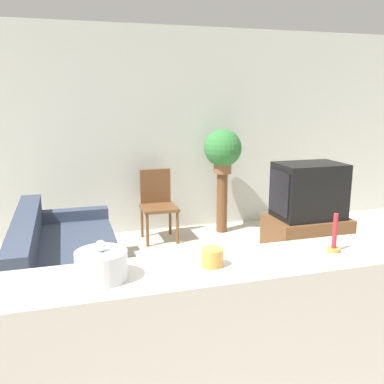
# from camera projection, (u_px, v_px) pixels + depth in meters

# --- Properties ---
(wall_back) EXTENTS (9.00, 0.06, 2.70)m
(wall_back) POSITION_uv_depth(u_px,v_px,m) (121.00, 132.00, 5.57)
(wall_back) COLOR silver
(wall_back) RESTS_ON ground_plane
(couch) EXTENTS (0.91, 1.96, 0.76)m
(couch) POSITION_uv_depth(u_px,v_px,m) (65.00, 266.00, 3.96)
(couch) COLOR #384256
(couch) RESTS_ON ground_plane
(tv_stand) EXTENTS (0.84, 0.58, 0.53)m
(tv_stand) POSITION_uv_depth(u_px,v_px,m) (306.00, 240.00, 4.72)
(tv_stand) COLOR brown
(tv_stand) RESTS_ON ground_plane
(television) EXTENTS (0.71, 0.49, 0.59)m
(television) POSITION_uv_depth(u_px,v_px,m) (308.00, 191.00, 4.59)
(television) COLOR black
(television) RESTS_ON tv_stand
(wooden_chair) EXTENTS (0.44, 0.44, 0.90)m
(wooden_chair) POSITION_uv_depth(u_px,v_px,m) (158.00, 201.00, 5.47)
(wooden_chair) COLOR brown
(wooden_chair) RESTS_ON ground_plane
(plant_stand) EXTENTS (0.14, 0.14, 0.81)m
(plant_stand) POSITION_uv_depth(u_px,v_px,m) (222.00, 203.00, 5.78)
(plant_stand) COLOR brown
(plant_stand) RESTS_ON ground_plane
(potted_plant) EXTENTS (0.50, 0.50, 0.58)m
(potted_plant) POSITION_uv_depth(u_px,v_px,m) (223.00, 149.00, 5.62)
(potted_plant) COLOR #8E5B3D
(potted_plant) RESTS_ON plant_stand
(foreground_counter) EXTENTS (2.90, 0.44, 1.01)m
(foreground_counter) POSITION_uv_depth(u_px,v_px,m) (223.00, 356.00, 2.21)
(foreground_counter) COLOR beige
(foreground_counter) RESTS_ON ground_plane
(decorative_bowl) EXTENTS (0.24, 0.24, 0.18)m
(decorative_bowl) POSITION_uv_depth(u_px,v_px,m) (101.00, 265.00, 1.92)
(decorative_bowl) COLOR silver
(decorative_bowl) RESTS_ON foreground_counter
(candle_jar) EXTENTS (0.11, 0.11, 0.09)m
(candle_jar) POSITION_uv_depth(u_px,v_px,m) (212.00, 257.00, 2.07)
(candle_jar) COLOR gold
(candle_jar) RESTS_ON foreground_counter
(candlestick) EXTENTS (0.07, 0.07, 0.21)m
(candlestick) POSITION_uv_depth(u_px,v_px,m) (334.00, 240.00, 2.26)
(candlestick) COLOR #B7933D
(candlestick) RESTS_ON foreground_counter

